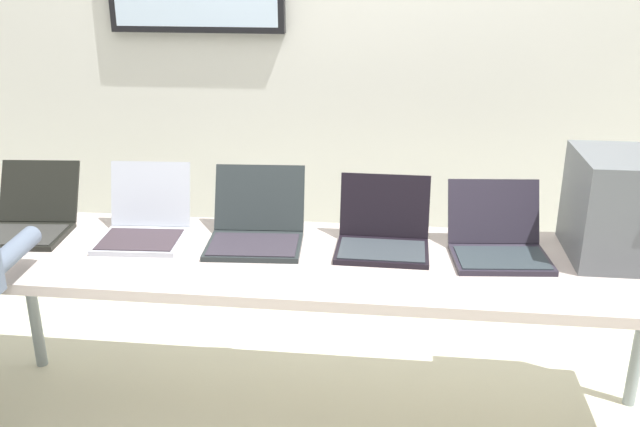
% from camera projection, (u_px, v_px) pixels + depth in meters
% --- Properties ---
extents(ground, '(8.00, 8.00, 0.04)m').
position_uv_depth(ground, '(315.00, 422.00, 2.82)').
color(ground, beige).
extents(back_wall, '(8.00, 0.11, 2.71)m').
position_uv_depth(back_wall, '(339.00, 44.00, 3.39)').
color(back_wall, silver).
rests_on(back_wall, ground).
extents(workbench, '(2.80, 0.70, 0.72)m').
position_uv_depth(workbench, '(315.00, 268.00, 2.58)').
color(workbench, '#B7A8A1').
rests_on(workbench, ground).
extents(equipment_box, '(0.42, 0.40, 0.39)m').
position_uv_depth(equipment_box, '(632.00, 207.00, 2.49)').
color(equipment_box, '#575C61').
rests_on(equipment_box, workbench).
extents(laptop_station_0, '(0.35, 0.41, 0.25)m').
position_uv_depth(laptop_station_0, '(30.00, 218.00, 2.77)').
color(laptop_station_0, black).
rests_on(laptop_station_0, workbench).
extents(laptop_station_1, '(0.34, 0.36, 0.27)m').
position_uv_depth(laptop_station_1, '(145.00, 222.00, 2.71)').
color(laptop_station_1, '#A9AEBB').
rests_on(laptop_station_1, workbench).
extents(laptop_station_2, '(0.38, 0.41, 0.26)m').
position_uv_depth(laptop_station_2, '(256.00, 227.00, 2.68)').
color(laptop_station_2, '#202628').
rests_on(laptop_station_2, workbench).
extents(laptop_station_3, '(0.35, 0.31, 0.26)m').
position_uv_depth(laptop_station_3, '(383.00, 233.00, 2.62)').
color(laptop_station_3, black).
rests_on(laptop_station_3, workbench).
extents(laptop_station_4, '(0.38, 0.38, 0.25)m').
position_uv_depth(laptop_station_4, '(498.00, 240.00, 2.56)').
color(laptop_station_4, '#231F2B').
rests_on(laptop_station_4, workbench).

